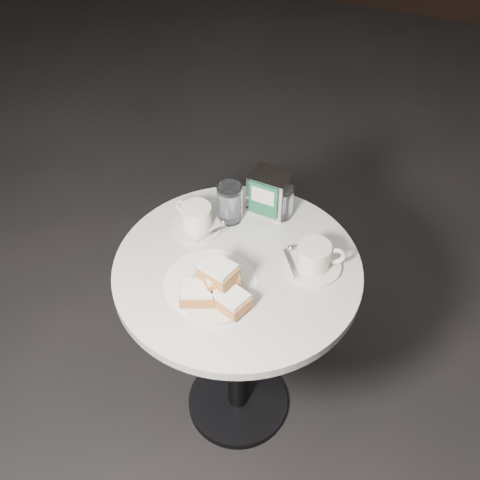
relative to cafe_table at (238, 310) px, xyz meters
name	(u,v)px	position (x,y,z in m)	size (l,w,h in m)	color
ground	(238,403)	(0.00, 0.00, -0.55)	(7.00, 7.00, 0.00)	black
cafe_table	(238,310)	(0.00, 0.00, 0.00)	(0.70, 0.70, 0.74)	black
sugar_spill	(211,283)	(-0.05, -0.08, 0.20)	(0.26, 0.26, 0.00)	white
beignet_plate	(216,288)	(-0.01, -0.13, 0.24)	(0.20, 0.19, 0.12)	silver
coffee_cup_left	(196,218)	(-0.17, 0.11, 0.23)	(0.20, 0.20, 0.08)	beige
coffee_cup_right	(314,258)	(0.20, 0.07, 0.23)	(0.20, 0.20, 0.08)	silver
water_glass_left	(230,203)	(-0.09, 0.18, 0.26)	(0.09, 0.09, 0.12)	white
water_glass_right	(282,202)	(0.05, 0.25, 0.25)	(0.07, 0.07, 0.11)	white
napkin_dispenser	(270,192)	(0.01, 0.26, 0.27)	(0.12, 0.11, 0.13)	silver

